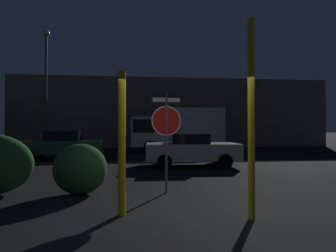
% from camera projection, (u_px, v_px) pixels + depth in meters
% --- Properties ---
extents(ground_plane, '(260.00, 260.00, 0.00)m').
position_uv_depth(ground_plane, '(185.00, 216.00, 4.78)').
color(ground_plane, black).
extents(road_center_stripe, '(34.71, 0.12, 0.01)m').
position_uv_depth(road_center_stripe, '(158.00, 162.00, 12.67)').
color(road_center_stripe, gold).
rests_on(road_center_stripe, ground_plane).
extents(stop_sign, '(0.84, 0.09, 2.49)m').
position_uv_depth(stop_sign, '(166.00, 123.00, 6.54)').
color(stop_sign, '#4C4C51').
rests_on(stop_sign, ground_plane).
extents(yellow_pole_left, '(0.14, 0.14, 2.66)m').
position_uv_depth(yellow_pole_left, '(122.00, 143.00, 4.82)').
color(yellow_pole_left, yellow).
rests_on(yellow_pole_left, ground_plane).
extents(yellow_pole_right, '(0.12, 0.12, 3.55)m').
position_uv_depth(yellow_pole_right, '(251.00, 118.00, 4.63)').
color(yellow_pole_right, yellow).
rests_on(yellow_pole_right, ground_plane).
extents(hedge_bush_1, '(1.28, 0.92, 1.23)m').
position_uv_depth(hedge_bush_1, '(80.00, 169.00, 6.36)').
color(hedge_bush_1, '#285B2D').
rests_on(hedge_bush_1, ground_plane).
extents(passing_car_1, '(4.54, 1.92, 1.50)m').
position_uv_depth(passing_car_1, '(62.00, 145.00, 14.01)').
color(passing_car_1, '#335B38').
rests_on(passing_car_1, ground_plane).
extents(passing_car_2, '(4.08, 2.21, 1.40)m').
position_uv_depth(passing_car_2, '(191.00, 149.00, 11.35)').
color(passing_car_2, silver).
rests_on(passing_car_2, ground_plane).
extents(delivery_truck, '(6.47, 2.74, 3.07)m').
position_uv_depth(delivery_truck, '(177.00, 129.00, 18.82)').
color(delivery_truck, silver).
rests_on(delivery_truck, ground_plane).
extents(street_lamp, '(0.48, 0.48, 8.41)m').
position_uv_depth(street_lamp, '(46.00, 73.00, 17.79)').
color(street_lamp, '#4C4C51').
rests_on(street_lamp, ground_plane).
extents(building_backdrop, '(28.66, 4.98, 6.24)m').
position_uv_depth(building_backdrop, '(172.00, 114.00, 25.72)').
color(building_backdrop, '#7A6B5B').
rests_on(building_backdrop, ground_plane).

